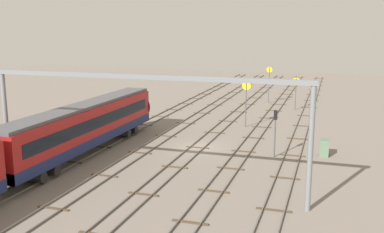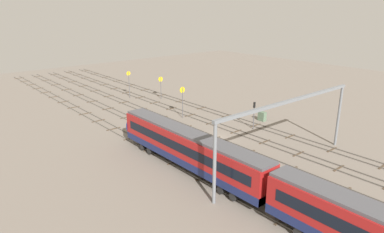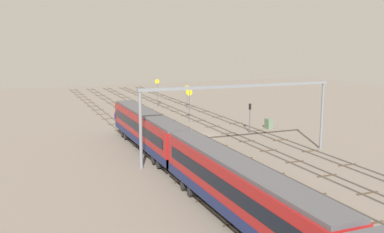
% 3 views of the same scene
% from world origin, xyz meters
% --- Properties ---
extents(ground_plane, '(158.96, 158.96, 0.00)m').
position_xyz_m(ground_plane, '(0.00, 0.00, 0.00)').
color(ground_plane, slate).
extents(track_near_foreground, '(142.96, 2.40, 0.16)m').
position_xyz_m(track_near_foreground, '(-0.00, -9.55, 0.07)').
color(track_near_foreground, '#59544C').
rests_on(track_near_foreground, ground).
extents(track_second_near, '(142.96, 2.40, 0.16)m').
position_xyz_m(track_second_near, '(0.00, -4.78, 0.07)').
color(track_second_near, '#59544C').
rests_on(track_second_near, ground).
extents(track_middle, '(142.96, 2.40, 0.16)m').
position_xyz_m(track_middle, '(-0.00, 0.00, 0.07)').
color(track_middle, '#59544C').
rests_on(track_middle, ground).
extents(track_second_far, '(142.96, 2.40, 0.16)m').
position_xyz_m(track_second_far, '(0.00, 4.78, 0.07)').
color(track_second_far, '#59544C').
rests_on(track_second_far, ground).
extents(track_with_train, '(142.96, 2.40, 0.16)m').
position_xyz_m(track_with_train, '(0.00, 9.55, 0.07)').
color(track_with_train, '#59544C').
rests_on(track_with_train, ground).
extents(overhead_gantry, '(0.40, 24.66, 8.82)m').
position_xyz_m(overhead_gantry, '(-12.91, 0.33, 6.93)').
color(overhead_gantry, slate).
rests_on(overhead_gantry, ground).
extents(speed_sign_near_foreground, '(0.14, 0.92, 5.84)m').
position_xyz_m(speed_sign_near_foreground, '(29.93, -2.98, 3.74)').
color(speed_sign_near_foreground, '#4C4C51').
rests_on(speed_sign_near_foreground, ground).
extents(speed_sign_mid_trackside, '(0.14, 1.08, 5.67)m').
position_xyz_m(speed_sign_mid_trackside, '(11.17, -2.82, 3.79)').
color(speed_sign_mid_trackside, '#4C4C51').
rests_on(speed_sign_mid_trackside, ground).
extents(speed_sign_far_trackside, '(0.14, 1.07, 4.84)m').
position_xyz_m(speed_sign_far_trackside, '(24.71, -7.67, 3.27)').
color(speed_sign_far_trackside, '#4C4C51').
rests_on(speed_sign_far_trackside, ground).
extents(signal_light_trackside_departure, '(0.31, 0.32, 4.52)m').
position_xyz_m(signal_light_trackside_departure, '(-0.84, -7.91, 2.96)').
color(signal_light_trackside_departure, '#4C4C51').
rests_on(signal_light_trackside_departure, ground).
extents(relay_cabinet, '(1.33, 0.82, 1.60)m').
position_xyz_m(relay_cabinet, '(1.01, -12.43, 0.80)').
color(relay_cabinet, '#597259').
rests_on(relay_cabinet, ground).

